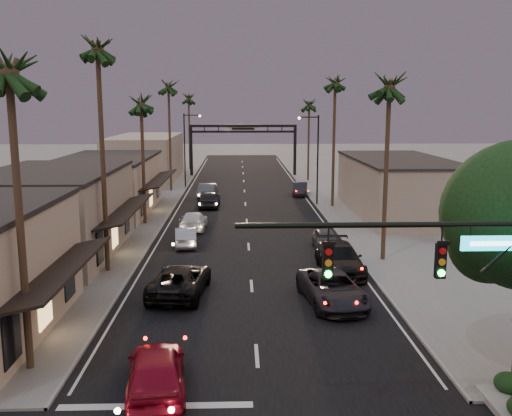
{
  "coord_description": "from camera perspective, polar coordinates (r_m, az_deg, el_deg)",
  "views": [
    {
      "loc": [
        -0.7,
        -11.4,
        9.85
      ],
      "look_at": [
        0.58,
        29.67,
        2.5
      ],
      "focal_mm": 40.0,
      "sensor_mm": 36.0,
      "label": 1
    }
  ],
  "objects": [
    {
      "name": "palm_la",
      "position": [
        21.93,
        -23.58,
        13.48
      ],
      "size": [
        3.2,
        3.2,
        13.2
      ],
      "color": "#38281C",
      "rests_on": "ground"
    },
    {
      "name": "oncoming_silver",
      "position": [
        41.01,
        -7.06,
        -2.85
      ],
      "size": [
        1.88,
        4.27,
        1.36
      ],
      "primitive_type": "imported",
      "rotation": [
        0.0,
        0.0,
        3.25
      ],
      "color": "#ADADB2",
      "rests_on": "ground"
    },
    {
      "name": "curbside_far",
      "position": [
        63.96,
        4.43,
        1.91
      ],
      "size": [
        2.12,
        4.56,
        1.45
      ],
      "primitive_type": "imported",
      "rotation": [
        0.0,
        0.0,
        -0.14
      ],
      "color": "black",
      "rests_on": "ground"
    },
    {
      "name": "storefront_dist",
      "position": [
        77.68,
        -10.92,
        4.9
      ],
      "size": [
        8.0,
        20.0,
        6.0
      ],
      "primitive_type": "cube",
      "color": "gray",
      "rests_on": "ground"
    },
    {
      "name": "arch",
      "position": [
        81.51,
        -1.29,
        7.11
      ],
      "size": [
        15.2,
        0.4,
        7.27
      ],
      "color": "black",
      "rests_on": "ground"
    },
    {
      "name": "oncoming_pickup",
      "position": [
        30.57,
        -7.62,
        -7.16
      ],
      "size": [
        3.28,
        6.06,
        1.61
      ],
      "primitive_type": "imported",
      "rotation": [
        0.0,
        0.0,
        3.04
      ],
      "color": "black",
      "rests_on": "ground"
    },
    {
      "name": "sidewalk_left",
      "position": [
        64.75,
        -9.57,
        1.31
      ],
      "size": [
        5.0,
        92.0,
        0.12
      ],
      "primitive_type": "cube",
      "color": "slate",
      "rests_on": "ground"
    },
    {
      "name": "curbside_black",
      "position": [
        34.62,
        8.37,
        -5.03
      ],
      "size": [
        2.48,
        5.93,
        1.71
      ],
      "primitive_type": "imported",
      "rotation": [
        0.0,
        0.0,
        0.01
      ],
      "color": "black",
      "rests_on": "ground"
    },
    {
      "name": "palm_rb",
      "position": [
        56.23,
        7.94,
        12.66
      ],
      "size": [
        3.2,
        3.2,
        14.2
      ],
      "color": "#38281C",
      "rests_on": "ground"
    },
    {
      "name": "ground",
      "position": [
        52.34,
        -0.98,
        -0.71
      ],
      "size": [
        200.0,
        200.0,
        0.0
      ],
      "primitive_type": "plane",
      "color": "slate",
      "rests_on": "ground"
    },
    {
      "name": "palm_ld",
      "position": [
        66.91,
        -8.76,
        12.23
      ],
      "size": [
        3.2,
        3.2,
        14.2
      ],
      "color": "#38281C",
      "rests_on": "ground"
    },
    {
      "name": "storefront_mid",
      "position": [
        40.01,
        -19.66,
        -0.68
      ],
      "size": [
        8.0,
        14.0,
        5.5
      ],
      "primitive_type": "cube",
      "color": "gray",
      "rests_on": "ground"
    },
    {
      "name": "traffic_signal",
      "position": [
        17.34,
        20.04,
        -6.46
      ],
      "size": [
        8.51,
        0.22,
        7.8
      ],
      "color": "black",
      "rests_on": "ground"
    },
    {
      "name": "curbside_grey",
      "position": [
        39.92,
        6.99,
        -3.18
      ],
      "size": [
        1.68,
        4.14,
        1.41
      ],
      "primitive_type": "imported",
      "rotation": [
        0.0,
        0.0,
        -0.0
      ],
      "color": "#424246",
      "rests_on": "ground"
    },
    {
      "name": "oncoming_red",
      "position": [
        20.8,
        -9.96,
        -15.69
      ],
      "size": [
        2.57,
        5.14,
        1.68
      ],
      "primitive_type": "imported",
      "rotation": [
        0.0,
        0.0,
        3.26
      ],
      "color": "maroon",
      "rests_on": "ground"
    },
    {
      "name": "palm_lc",
      "position": [
        48.06,
        -11.44,
        10.68
      ],
      "size": [
        3.2,
        3.2,
        12.2
      ],
      "color": "#38281C",
      "rests_on": "ground"
    },
    {
      "name": "oncoming_dgrey",
      "position": [
        56.37,
        -4.69,
        0.89
      ],
      "size": [
        2.09,
        4.89,
        1.65
      ],
      "primitive_type": "imported",
      "rotation": [
        0.0,
        0.0,
        3.11
      ],
      "color": "black",
      "rests_on": "ground"
    },
    {
      "name": "streetlight_right",
      "position": [
        57.09,
        5.92,
        5.55
      ],
      "size": [
        2.13,
        0.3,
        9.0
      ],
      "color": "black",
      "rests_on": "ground"
    },
    {
      "name": "curbside_near",
      "position": [
        29.22,
        7.65,
        -8.0
      ],
      "size": [
        3.36,
        6.04,
        1.6
      ],
      "primitive_type": "imported",
      "rotation": [
        0.0,
        0.0,
        0.13
      ],
      "color": "black",
      "rests_on": "ground"
    },
    {
      "name": "palm_rc",
      "position": [
        75.97,
        5.34,
        10.57
      ],
      "size": [
        3.2,
        3.2,
        12.2
      ],
      "color": "#38281C",
      "rests_on": "ground"
    },
    {
      "name": "road",
      "position": [
        57.25,
        -1.05,
        0.24
      ],
      "size": [
        14.0,
        120.0,
        0.02
      ],
      "primitive_type": "cube",
      "color": "black",
      "rests_on": "ground"
    },
    {
      "name": "oncoming_grey_far",
      "position": [
        61.82,
        -4.85,
        1.72
      ],
      "size": [
        2.06,
        5.15,
        1.67
      ],
      "primitive_type": "imported",
      "rotation": [
        0.0,
        0.0,
        3.08
      ],
      "color": "#434447",
      "rests_on": "ground"
    },
    {
      "name": "storefront_far",
      "position": [
        55.29,
        -14.63,
        2.17
      ],
      "size": [
        8.0,
        16.0,
        5.0
      ],
      "primitive_type": "cube",
      "color": "tan",
      "rests_on": "ground"
    },
    {
      "name": "palm_ra",
      "position": [
        36.63,
        13.24,
        12.37
      ],
      "size": [
        3.2,
        3.2,
        13.2
      ],
      "color": "#38281C",
      "rests_on": "ground"
    },
    {
      "name": "oncoming_white",
      "position": [
        46.35,
        -6.27,
        -1.29
      ],
      "size": [
        2.12,
        4.94,
        1.42
      ],
      "primitive_type": "imported",
      "rotation": [
        0.0,
        0.0,
        3.12
      ],
      "color": "silver",
      "rests_on": "ground"
    },
    {
      "name": "building_right",
      "position": [
        53.96,
        14.05,
        2.01
      ],
      "size": [
        8.0,
        18.0,
        5.0
      ],
      "primitive_type": "cube",
      "color": "gray",
      "rests_on": "ground"
    },
    {
      "name": "palm_lb",
      "position": [
        34.5,
        -15.6,
        15.66
      ],
      "size": [
        3.2,
        3.2,
        15.2
      ],
      "color": "#38281C",
      "rests_on": "ground"
    },
    {
      "name": "palm_far",
      "position": [
        89.73,
        -6.76,
        11.09
      ],
      "size": [
        3.2,
        3.2,
        13.2
      ],
      "color": "#38281C",
      "rests_on": "ground"
    },
    {
      "name": "streetlight_left",
      "position": [
        69.82,
        -6.93,
        6.36
      ],
      "size": [
        2.13,
        0.3,
        9.0
      ],
      "color": "black",
      "rests_on": "ground"
    },
    {
      "name": "sidewalk_right",
      "position": [
        64.95,
        7.28,
        1.39
      ],
      "size": [
        5.0,
        92.0,
        0.12
      ],
      "primitive_type": "cube",
      "color": "slate",
      "rests_on": "ground"
    }
  ]
}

